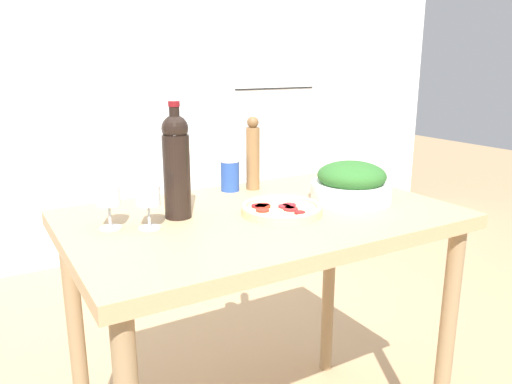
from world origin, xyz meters
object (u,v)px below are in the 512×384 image
object	(u,v)px
wine_glass_near	(148,198)
pepper_mill	(253,155)
wine_bottle	(176,164)
salad_bowl	(351,183)
salt_canister	(230,175)
refrigerator	(249,139)
homemade_pizza	(281,209)
wine_glass_far	(108,198)

from	to	relation	value
wine_glass_near	pepper_mill	distance (m)	0.56
wine_bottle	wine_glass_near	distance (m)	0.15
salad_bowl	salt_canister	size ratio (longest dim) A/B	2.25
wine_glass_near	refrigerator	bearing A→B (deg)	53.12
salad_bowl	refrigerator	bearing A→B (deg)	70.37
homemade_pizza	salad_bowl	bearing A→B (deg)	1.00
wine_bottle	salad_bowl	bearing A→B (deg)	-12.17
homemade_pizza	salt_canister	distance (m)	0.35
wine_bottle	pepper_mill	distance (m)	0.43
wine_glass_near	salt_canister	size ratio (longest dim) A/B	1.03
wine_bottle	salt_canister	distance (m)	0.38
pepper_mill	homemade_pizza	distance (m)	0.35
wine_glass_far	pepper_mill	size ratio (longest dim) A/B	0.46
wine_bottle	wine_glass_near	bearing A→B (deg)	-152.40
refrigerator	wine_bottle	world-z (taller)	refrigerator
wine_glass_near	wine_bottle	bearing A→B (deg)	27.60
wine_bottle	pepper_mill	bearing A→B (deg)	26.60
wine_bottle	salt_canister	world-z (taller)	wine_bottle
salt_canister	homemade_pizza	bearing A→B (deg)	-89.15
pepper_mill	salt_canister	world-z (taller)	pepper_mill
pepper_mill	salad_bowl	xyz separation A→B (m)	(0.21, -0.32, -0.07)
refrigerator	wine_bottle	xyz separation A→B (m)	(-1.28, -1.80, 0.25)
refrigerator	homemade_pizza	distance (m)	2.17
salad_bowl	wine_glass_near	bearing A→B (deg)	174.50
pepper_mill	salad_bowl	distance (m)	0.39
wine_glass_near	wine_glass_far	distance (m)	0.11
pepper_mill	wine_glass_near	bearing A→B (deg)	-153.17
homemade_pizza	pepper_mill	bearing A→B (deg)	75.86
wine_bottle	wine_glass_far	xyz separation A→B (m)	(-0.21, -0.00, -0.08)
salt_canister	salad_bowl	bearing A→B (deg)	-48.81
wine_bottle	wine_glass_far	size ratio (longest dim) A/B	2.80
refrigerator	wine_glass_near	world-z (taller)	refrigerator
refrigerator	wine_bottle	size ratio (longest dim) A/B	4.83
pepper_mill	salt_canister	distance (m)	0.11
wine_glass_near	salt_canister	bearing A→B (deg)	33.76
wine_glass_near	salt_canister	world-z (taller)	wine_glass_near
wine_glass_far	salad_bowl	distance (m)	0.82
pepper_mill	homemade_pizza	bearing A→B (deg)	-104.14
wine_bottle	salad_bowl	xyz separation A→B (m)	(0.59, -0.13, -0.11)
pepper_mill	salt_canister	xyz separation A→B (m)	(-0.09, 0.02, -0.07)
pepper_mill	wine_glass_far	bearing A→B (deg)	-161.99
refrigerator	salad_bowl	xyz separation A→B (m)	(-0.69, -1.93, 0.15)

